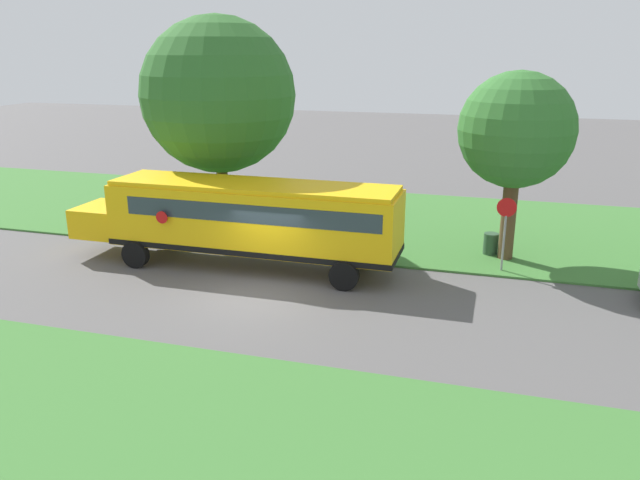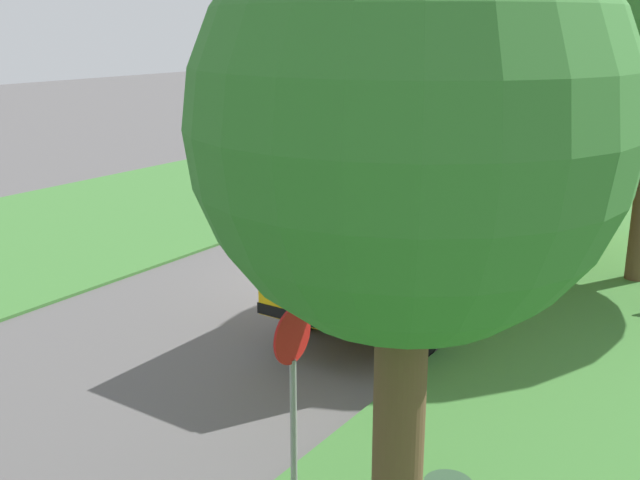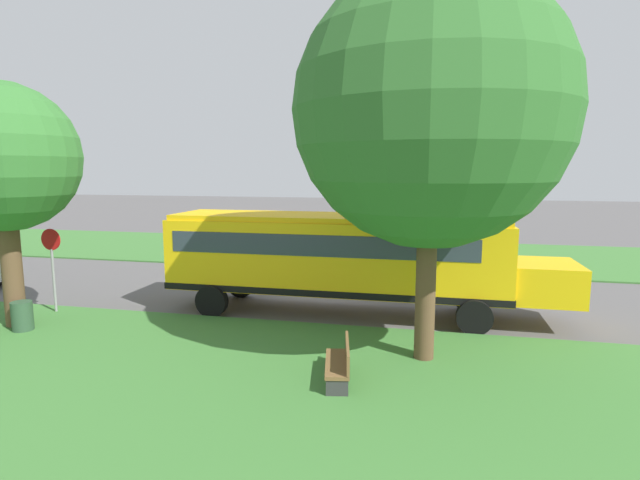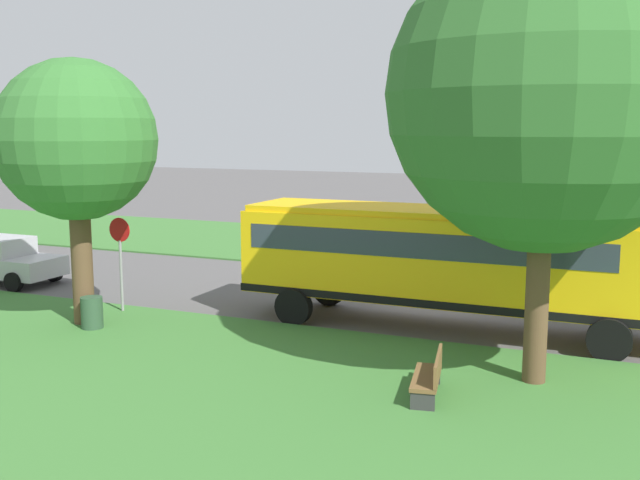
{
  "view_description": "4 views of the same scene",
  "coord_description": "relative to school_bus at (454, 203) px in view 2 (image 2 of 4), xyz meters",
  "views": [
    {
      "loc": [
        17.49,
        7.39,
        7.74
      ],
      "look_at": [
        -0.63,
        2.04,
        1.89
      ],
      "focal_mm": 35.0,
      "sensor_mm": 36.0,
      "label": 1
    },
    {
      "loc": [
        -9.29,
        14.03,
        5.82
      ],
      "look_at": [
        -1.49,
        2.52,
        1.8
      ],
      "focal_mm": 42.0,
      "sensor_mm": 36.0,
      "label": 2
    },
    {
      "loc": [
        -17.87,
        -3.91,
        4.6
      ],
      "look_at": [
        -0.1,
        0.02,
        1.99
      ],
      "focal_mm": 28.0,
      "sensor_mm": 36.0,
      "label": 3
    },
    {
      "loc": [
        -21.39,
        -5.67,
        5.26
      ],
      "look_at": [
        -0.95,
        3.13,
        1.88
      ],
      "focal_mm": 42.0,
      "sensor_mm": 36.0,
      "label": 4
    }
  ],
  "objects": [
    {
      "name": "ground_plane",
      "position": [
        2.57,
        1.3,
        -1.92
      ],
      "size": [
        120.0,
        120.0,
        0.0
      ],
      "primitive_type": "plane",
      "color": "#565454"
    },
    {
      "name": "grass_far_side",
      "position": [
        11.57,
        1.3,
        -1.89
      ],
      "size": [
        10.0,
        80.0,
        0.07
      ],
      "primitive_type": "cube",
      "color": "#3D7533",
      "rests_on": "ground"
    },
    {
      "name": "school_bus",
      "position": [
        0.0,
        0.0,
        0.0
      ],
      "size": [
        2.84,
        12.42,
        3.16
      ],
      "color": "yellow",
      "rests_on": "ground"
    },
    {
      "name": "oak_tree_roadside_mid",
      "position": [
        -3.39,
        9.16,
        2.99
      ],
      "size": [
        4.17,
        4.17,
        7.01
      ],
      "color": "brown",
      "rests_on": "ground"
    },
    {
      "name": "stop_sign",
      "position": [
        -2.03,
        8.97,
        -0.19
      ],
      "size": [
        0.08,
        0.68,
        2.74
      ],
      "color": "gray",
      "rests_on": "ground"
    }
  ]
}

